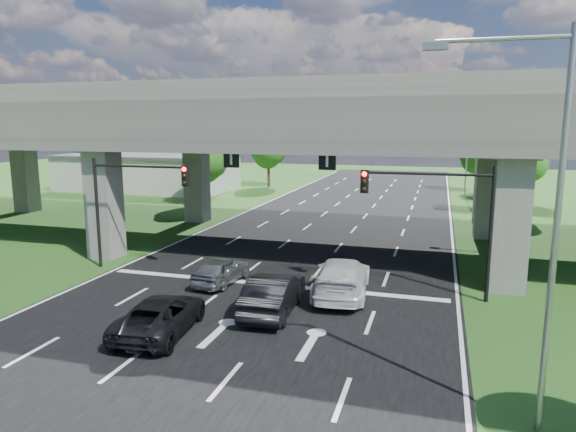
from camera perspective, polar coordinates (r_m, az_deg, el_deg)
The scene contains 19 objects.
ground at distance 22.25m, azimuth -5.03°, elevation -10.28°, with size 160.00×160.00×0.00m, color #224516.
road at distance 31.35m, azimuth 1.69°, elevation -4.17°, with size 18.00×120.00×0.03m, color black.
overpass at distance 32.32m, azimuth 2.69°, elevation 10.41°, with size 80.00×15.00×10.00m.
warehouse at distance 64.26m, azimuth -15.30°, elevation 4.61°, with size 20.00×10.00×4.00m, color #9E9E99.
signal_right at distance 23.59m, azimuth 16.51°, elevation 1.03°, with size 5.76×0.54×6.00m.
signal_left at distance 28.27m, azimuth -17.09°, elevation 2.44°, with size 5.76×0.54×6.00m.
streetlight_near at distance 13.71m, azimuth 26.21°, elevation 1.16°, with size 3.38×0.25×10.00m.
streetlight_far at distance 43.48m, azimuth 19.75°, elevation 7.02°, with size 3.38×0.25×10.00m.
streetlight_beyond at distance 59.46m, azimuth 18.95°, elevation 7.73°, with size 3.38×0.25×10.00m.
tree_left_near at distance 50.39m, azimuth -9.09°, elevation 6.65°, with size 4.50×4.50×7.80m.
tree_left_mid at distance 58.93m, azimuth -8.36°, elevation 6.52°, with size 3.91×3.90×6.76m.
tree_left_far at distance 64.83m, azimuth -2.14°, elevation 7.79°, with size 4.80×4.80×8.32m.
tree_right_near at distance 47.79m, azimuth 22.95°, elevation 5.41°, with size 4.20×4.20×7.28m.
tree_right_mid at distance 56.11m, azimuth 25.11°, elevation 5.50°, with size 3.91×3.90×6.76m.
tree_right_far at distance 63.59m, azimuth 20.52°, elevation 6.83°, with size 4.50×4.50×7.80m.
car_silver at distance 25.52m, azimuth -7.42°, elevation -6.00°, with size 1.57×3.90×1.33m, color gray.
car_dark at distance 21.49m, azimuth -1.62°, elevation -8.59°, with size 1.73×4.97×1.64m, color black.
car_white at distance 23.76m, azimuth 6.00°, elevation -6.75°, with size 2.36×5.79×1.68m, color silver.
car_trailing at distance 20.07m, azimuth -13.97°, elevation -10.68°, with size 2.26×4.91×1.36m, color black.
Camera 1 is at (7.75, -19.38, 7.73)m, focal length 32.00 mm.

